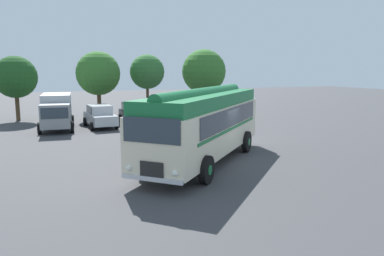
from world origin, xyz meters
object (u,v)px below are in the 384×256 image
at_px(car_mid_left, 134,113).
at_px(car_far_right, 198,110).
at_px(car_mid_right, 168,112).
at_px(car_near_left, 100,116).
at_px(vintage_bus, 204,122).
at_px(box_van, 57,110).

distance_m(car_mid_left, car_far_right, 5.66).
relative_size(car_mid_right, car_far_right, 0.97).
bearing_deg(car_mid_right, car_near_left, -175.45).
distance_m(car_near_left, car_mid_right, 5.47).
bearing_deg(vintage_bus, car_mid_right, 79.47).
relative_size(car_mid_left, box_van, 0.72).
xyz_separation_m(vintage_bus, car_far_right, (5.37, 13.70, -1.05)).
distance_m(car_mid_right, box_van, 8.48).
height_order(vintage_bus, car_mid_right, vintage_bus).
bearing_deg(box_van, car_mid_left, 5.05).
height_order(car_mid_left, box_van, box_van).
distance_m(car_near_left, box_van, 3.09).
bearing_deg(car_mid_right, vintage_bus, -100.53).
xyz_separation_m(car_mid_left, car_far_right, (5.65, 0.17, 0.00)).
height_order(car_near_left, box_van, box_van).
relative_size(vintage_bus, car_mid_right, 2.13).
relative_size(car_mid_left, car_far_right, 0.98).
relative_size(car_mid_left, car_mid_right, 1.01).
height_order(car_near_left, car_mid_right, same).
xyz_separation_m(car_far_right, box_van, (-11.42, -0.68, 0.52)).
height_order(car_mid_left, car_mid_right, same).
bearing_deg(car_far_right, car_mid_right, -167.05).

